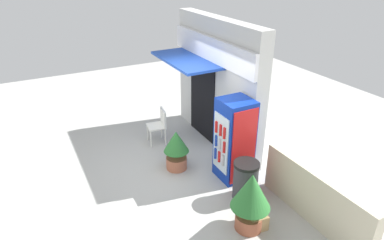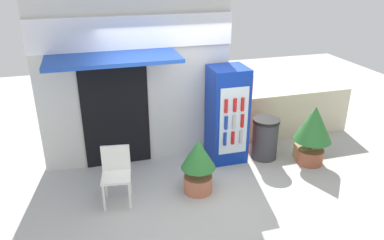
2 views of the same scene
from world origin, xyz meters
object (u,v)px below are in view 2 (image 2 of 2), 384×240
(plastic_chair, at_px, (116,170))
(potted_plant_curbside, at_px, (313,129))
(trash_bin, at_px, (265,138))
(drink_cooler, at_px, (227,115))
(cardboard_box, at_px, (306,153))
(potted_plant_near_shop, at_px, (198,163))

(plastic_chair, distance_m, potted_plant_curbside, 3.55)
(plastic_chair, relative_size, trash_bin, 1.12)
(plastic_chair, xyz_separation_m, potted_plant_curbside, (3.54, 0.19, 0.16))
(plastic_chair, height_order, potted_plant_curbside, potted_plant_curbside)
(drink_cooler, relative_size, plastic_chair, 1.99)
(plastic_chair, distance_m, trash_bin, 2.89)
(cardboard_box, bearing_deg, drink_cooler, 161.15)
(potted_plant_curbside, xyz_separation_m, cardboard_box, (0.01, 0.13, -0.54))
(potted_plant_near_shop, bearing_deg, trash_bin, 25.78)
(cardboard_box, bearing_deg, trash_bin, 157.43)
(drink_cooler, distance_m, cardboard_box, 1.69)
(drink_cooler, bearing_deg, trash_bin, -14.78)
(trash_bin, height_order, cardboard_box, trash_bin)
(potted_plant_near_shop, distance_m, trash_bin, 1.72)
(drink_cooler, bearing_deg, cardboard_box, -18.85)
(potted_plant_curbside, distance_m, cardboard_box, 0.55)
(plastic_chair, bearing_deg, cardboard_box, 5.03)
(plastic_chair, height_order, potted_plant_near_shop, potted_plant_near_shop)
(potted_plant_near_shop, xyz_separation_m, potted_plant_curbside, (2.27, 0.31, 0.15))
(potted_plant_curbside, bearing_deg, cardboard_box, 86.33)
(trash_bin, distance_m, cardboard_box, 0.83)
(drink_cooler, xyz_separation_m, trash_bin, (0.70, -0.19, -0.49))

